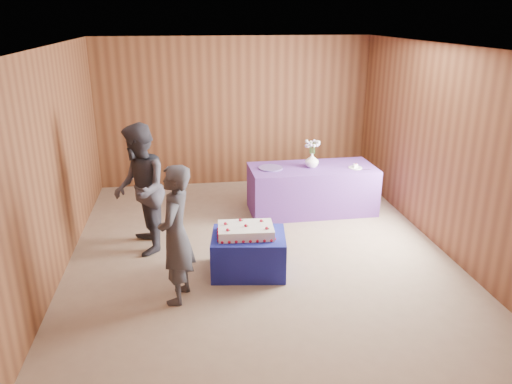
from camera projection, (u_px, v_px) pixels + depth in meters
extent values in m
plane|color=gray|center=(258.00, 250.00, 6.83)|extent=(6.00, 6.00, 0.00)
cube|color=brown|center=(234.00, 112.00, 9.18)|extent=(5.00, 0.04, 2.70)
cube|color=brown|center=(319.00, 265.00, 3.58)|extent=(5.00, 0.04, 2.70)
cube|color=brown|center=(55.00, 163.00, 6.05)|extent=(0.04, 6.00, 2.70)
cube|color=brown|center=(441.00, 148.00, 6.72)|extent=(0.04, 6.00, 2.70)
cube|color=white|center=(258.00, 46.00, 5.93)|extent=(5.00, 6.00, 0.04)
cube|color=navy|center=(249.00, 253.00, 6.20)|extent=(0.99, 0.81, 0.50)
cube|color=#5C3592|center=(312.00, 189.00, 8.09)|extent=(2.02, 0.94, 0.75)
cube|color=white|center=(246.00, 230.00, 6.09)|extent=(0.69, 0.48, 0.12)
sphere|color=#AA0D27|center=(219.00, 243.00, 5.87)|extent=(0.04, 0.04, 0.04)
sphere|color=#AA0D27|center=(275.00, 241.00, 5.92)|extent=(0.04, 0.04, 0.04)
sphere|color=#AA0D27|center=(218.00, 227.00, 6.29)|extent=(0.04, 0.04, 0.04)
sphere|color=#AA0D27|center=(271.00, 226.00, 6.34)|extent=(0.04, 0.04, 0.04)
sphere|color=#AA0D27|center=(229.00, 229.00, 5.94)|extent=(0.04, 0.04, 0.04)
cone|color=#1A5D15|center=(232.00, 230.00, 5.95)|extent=(0.01, 0.03, 0.03)
sphere|color=#AA0D27|center=(259.00, 221.00, 6.17)|extent=(0.04, 0.04, 0.04)
cone|color=#1A5D15|center=(262.00, 222.00, 6.18)|extent=(0.01, 0.03, 0.03)
sphere|color=#AA0D27|center=(246.00, 224.00, 6.06)|extent=(0.04, 0.04, 0.04)
cone|color=#1A5D15|center=(248.00, 225.00, 6.07)|extent=(0.01, 0.03, 0.03)
imported|color=white|center=(312.00, 160.00, 7.92)|extent=(0.23, 0.23, 0.22)
cylinder|color=#2A6428|center=(315.00, 148.00, 7.86)|extent=(0.01, 0.01, 0.16)
sphere|color=#B09ECD|center=(318.00, 143.00, 7.84)|extent=(0.05, 0.05, 0.05)
cylinder|color=#2A6428|center=(314.00, 148.00, 7.88)|extent=(0.01, 0.01, 0.16)
sphere|color=silver|center=(317.00, 143.00, 7.89)|extent=(0.05, 0.05, 0.05)
cylinder|color=#2A6428|center=(313.00, 148.00, 7.89)|extent=(0.01, 0.01, 0.16)
sphere|color=#B09ECD|center=(314.00, 142.00, 7.91)|extent=(0.05, 0.05, 0.05)
cylinder|color=#2A6428|center=(312.00, 148.00, 7.89)|extent=(0.01, 0.01, 0.16)
sphere|color=silver|center=(311.00, 142.00, 7.92)|extent=(0.05, 0.05, 0.05)
cylinder|color=#2A6428|center=(311.00, 148.00, 7.89)|extent=(0.01, 0.01, 0.16)
sphere|color=#B09ECD|center=(308.00, 142.00, 7.90)|extent=(0.05, 0.05, 0.05)
cylinder|color=#2A6428|center=(310.00, 148.00, 7.87)|extent=(0.01, 0.01, 0.16)
sphere|color=silver|center=(307.00, 143.00, 7.86)|extent=(0.05, 0.05, 0.05)
cylinder|color=#2A6428|center=(310.00, 149.00, 7.85)|extent=(0.01, 0.01, 0.16)
sphere|color=#B09ECD|center=(307.00, 144.00, 7.82)|extent=(0.05, 0.05, 0.05)
cylinder|color=#2A6428|center=(311.00, 149.00, 7.83)|extent=(0.01, 0.01, 0.16)
sphere|color=silver|center=(308.00, 145.00, 7.77)|extent=(0.05, 0.05, 0.05)
cylinder|color=#2A6428|center=(312.00, 149.00, 7.82)|extent=(0.01, 0.01, 0.16)
sphere|color=#B09ECD|center=(311.00, 145.00, 7.75)|extent=(0.05, 0.05, 0.05)
cylinder|color=#2A6428|center=(313.00, 149.00, 7.82)|extent=(0.01, 0.01, 0.16)
sphere|color=silver|center=(314.00, 145.00, 7.74)|extent=(0.05, 0.05, 0.05)
cylinder|color=#2A6428|center=(314.00, 149.00, 7.83)|extent=(0.01, 0.01, 0.16)
sphere|color=#B09ECD|center=(317.00, 145.00, 7.76)|extent=(0.05, 0.05, 0.05)
cylinder|color=#2A6428|center=(315.00, 149.00, 7.84)|extent=(0.01, 0.01, 0.16)
sphere|color=silver|center=(318.00, 144.00, 7.80)|extent=(0.05, 0.05, 0.05)
cylinder|color=#5B478E|center=(271.00, 168.00, 7.88)|extent=(0.41, 0.41, 0.02)
cylinder|color=silver|center=(355.00, 168.00, 7.91)|extent=(0.21, 0.21, 0.01)
cube|color=white|center=(355.00, 166.00, 7.90)|extent=(0.07, 0.06, 0.05)
sphere|color=#AA0D27|center=(356.00, 164.00, 7.87)|extent=(0.02, 0.02, 0.02)
cube|color=#ACACB1|center=(363.00, 170.00, 7.81)|extent=(0.26, 0.04, 0.00)
imported|color=#33343C|center=(176.00, 235.00, 5.42)|extent=(0.51, 0.65, 1.58)
imported|color=#33323C|center=(140.00, 190.00, 6.56)|extent=(0.79, 0.94, 1.75)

